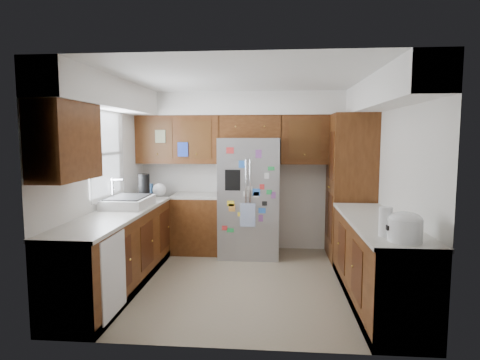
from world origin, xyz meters
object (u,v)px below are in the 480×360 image
at_px(paper_towel, 385,221).
at_px(fridge, 249,197).
at_px(rice_cooker, 405,226).
at_px(pantry, 350,187).

bearing_deg(paper_towel, fridge, 120.00).
bearing_deg(fridge, rice_cooker, -59.70).
bearing_deg(paper_towel, pantry, 87.10).
height_order(pantry, paper_towel, pantry).
height_order(pantry, fridge, pantry).
bearing_deg(rice_cooker, paper_towel, 124.18).
distance_m(rice_cooker, paper_towel, 0.21).
distance_m(pantry, rice_cooker, 2.51).
relative_size(fridge, paper_towel, 6.73).
height_order(pantry, rice_cooker, pantry).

